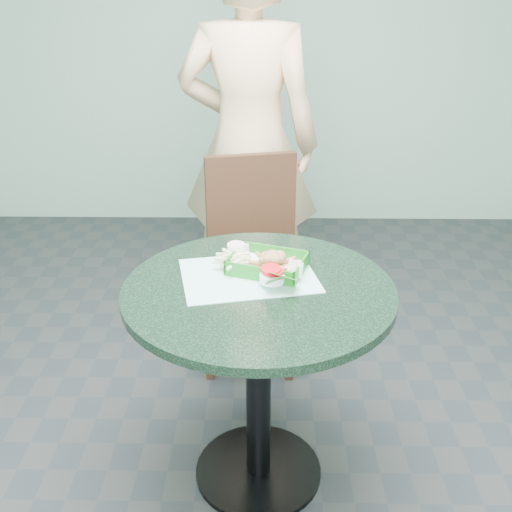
{
  "coord_description": "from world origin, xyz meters",
  "views": [
    {
      "loc": [
        0.02,
        -1.64,
        1.65
      ],
      "look_at": [
        -0.01,
        0.1,
        0.83
      ],
      "focal_mm": 42.0,
      "sensor_mm": 36.0,
      "label": 1
    }
  ],
  "objects_px": {
    "food_basket": "(267,272)",
    "sauce_ramekin": "(231,258)",
    "cafe_table": "(259,338)",
    "crab_sandwich": "(275,266)",
    "dining_chair": "(251,246)",
    "diner_person": "(248,100)"
  },
  "relations": [
    {
      "from": "dining_chair",
      "to": "food_basket",
      "type": "xyz_separation_m",
      "value": [
        0.07,
        -0.71,
        0.23
      ]
    },
    {
      "from": "cafe_table",
      "to": "diner_person",
      "type": "xyz_separation_m",
      "value": [
        -0.06,
        1.14,
        0.54
      ]
    },
    {
      "from": "food_basket",
      "to": "sauce_ramekin",
      "type": "distance_m",
      "value": 0.13
    },
    {
      "from": "cafe_table",
      "to": "diner_person",
      "type": "height_order",
      "value": "diner_person"
    },
    {
      "from": "dining_chair",
      "to": "diner_person",
      "type": "bearing_deg",
      "value": 79.68
    },
    {
      "from": "food_basket",
      "to": "sauce_ramekin",
      "type": "height_order",
      "value": "sauce_ramekin"
    },
    {
      "from": "dining_chair",
      "to": "crab_sandwich",
      "type": "distance_m",
      "value": 0.79
    },
    {
      "from": "cafe_table",
      "to": "crab_sandwich",
      "type": "height_order",
      "value": "crab_sandwich"
    },
    {
      "from": "sauce_ramekin",
      "to": "food_basket",
      "type": "bearing_deg",
      "value": -13.23
    },
    {
      "from": "cafe_table",
      "to": "diner_person",
      "type": "relative_size",
      "value": 0.38
    },
    {
      "from": "cafe_table",
      "to": "crab_sandwich",
      "type": "distance_m",
      "value": 0.24
    },
    {
      "from": "diner_person",
      "to": "crab_sandwich",
      "type": "distance_m",
      "value": 1.11
    },
    {
      "from": "diner_person",
      "to": "sauce_ramekin",
      "type": "height_order",
      "value": "diner_person"
    },
    {
      "from": "crab_sandwich",
      "to": "food_basket",
      "type": "bearing_deg",
      "value": 132.42
    },
    {
      "from": "diner_person",
      "to": "crab_sandwich",
      "type": "height_order",
      "value": "diner_person"
    },
    {
      "from": "dining_chair",
      "to": "sauce_ramekin",
      "type": "bearing_deg",
      "value": -107.01
    },
    {
      "from": "dining_chair",
      "to": "diner_person",
      "type": "relative_size",
      "value": 0.41
    },
    {
      "from": "cafe_table",
      "to": "food_basket",
      "type": "bearing_deg",
      "value": 76.36
    },
    {
      "from": "crab_sandwich",
      "to": "dining_chair",
      "type": "bearing_deg",
      "value": 97.44
    },
    {
      "from": "cafe_table",
      "to": "food_basket",
      "type": "height_order",
      "value": "food_basket"
    },
    {
      "from": "dining_chair",
      "to": "food_basket",
      "type": "bearing_deg",
      "value": -97.21
    },
    {
      "from": "dining_chair",
      "to": "cafe_table",
      "type": "bearing_deg",
      "value": -99.85
    }
  ]
}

